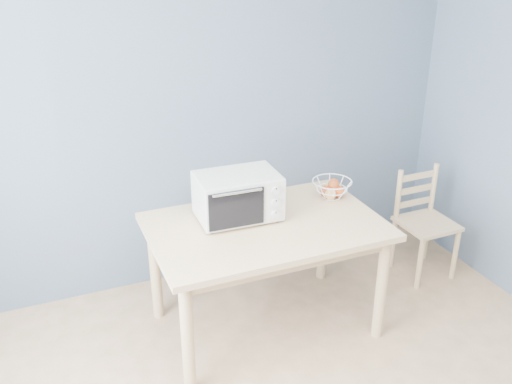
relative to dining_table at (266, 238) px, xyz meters
name	(u,v)px	position (x,y,z in m)	size (l,w,h in m)	color
room	(370,276)	(-0.25, -1.44, 0.65)	(4.01, 4.51, 2.61)	tan
dining_table	(266,238)	(0.00, 0.00, 0.00)	(1.40, 0.90, 0.75)	#E3BA88
toaster_oven	(235,196)	(-0.15, 0.13, 0.25)	(0.51, 0.37, 0.29)	beige
fruit_basket	(332,189)	(0.55, 0.17, 0.17)	(0.34, 0.34, 0.13)	white
dining_chair	(423,224)	(1.35, 0.17, -0.25)	(0.38, 0.38, 0.80)	#E3BA88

